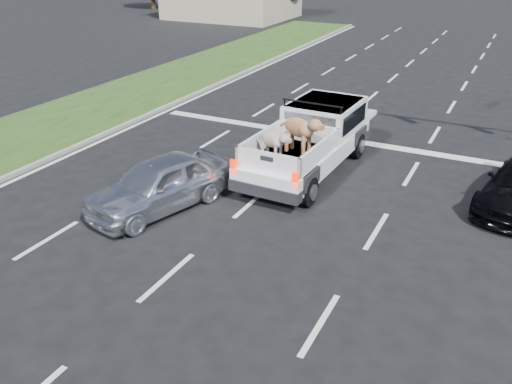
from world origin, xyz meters
TOP-DOWN VIEW (x-y plane):
  - ground at (0.00, 0.00)m, footprint 160.00×160.00m
  - road_markings at (0.00, 6.56)m, footprint 17.75×60.00m
  - grass_median_left at (-11.50, 6.00)m, footprint 5.00×60.00m
  - curb_left at (-9.05, 6.00)m, footprint 0.15×60.00m
  - pickup_truck at (-1.20, 6.87)m, footprint 2.35×5.83m
  - silver_sedan at (-3.80, 2.64)m, footprint 2.79×4.45m

SIDE VIEW (x-z plane):
  - ground at x=0.00m, z-range 0.00..0.00m
  - road_markings at x=0.00m, z-range 0.00..0.01m
  - grass_median_left at x=-11.50m, z-range 0.00..0.10m
  - curb_left at x=-9.05m, z-range 0.00..0.14m
  - silver_sedan at x=-3.80m, z-range 0.00..1.41m
  - pickup_truck at x=-1.20m, z-range -0.07..2.09m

